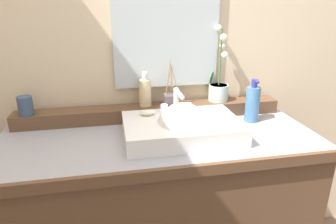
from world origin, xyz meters
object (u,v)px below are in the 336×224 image
Objects in this scene: reed_diffuser at (170,99)px; lotion_bottle at (252,103)px; tumbler_cup at (25,106)px; sink_basin at (182,129)px; soap_dispenser at (145,92)px; potted_plant at (219,85)px; soap_bar at (148,113)px.

reed_diffuser reaches higher than lotion_bottle.
lotion_bottle reaches higher than tumbler_cup.
soap_dispenser is (-0.12, 0.26, 0.09)m from sink_basin.
tumbler_cup is at bearing 173.96° from lotion_bottle.
lotion_bottle is (0.50, -0.14, -0.05)m from soap_dispenser.
potted_plant is 0.92m from tumbler_cup.
sink_basin reaches higher than soap_bar.
soap_dispenser reaches higher than soap_bar.
potted_plant reaches higher than soap_bar.
sink_basin is 6.97× the size of soap_bar.
soap_bar is at bearing -14.19° from tumbler_cup.
tumbler_cup is 0.66m from reed_diffuser.
reed_diffuser is at bearing 90.80° from sink_basin.
tumbler_cup is (-0.53, 0.13, 0.02)m from soap_bar.
soap_bar is at bearing -156.12° from potted_plant.
lotion_bottle is (0.37, 0.12, 0.05)m from sink_basin.
potted_plant is (0.25, 0.27, 0.11)m from sink_basin.
reed_diffuser is (-0.00, 0.23, 0.06)m from sink_basin.
reed_diffuser is at bearing -11.07° from soap_dispenser.
potted_plant is 1.66× the size of reed_diffuser.
soap_bar is at bearing -133.89° from reed_diffuser.
potted_plant is at bearing 23.88° from soap_bar.
lotion_bottle is (0.12, -0.15, -0.06)m from potted_plant.
tumbler_cup is at bearing -177.65° from potted_plant.
potted_plant is at bearing 7.89° from reed_diffuser.
sink_basin is at bearing -19.05° from tumbler_cup.
soap_bar is at bearing -93.83° from soap_dispenser.
tumbler_cup is at bearing 160.95° from sink_basin.
tumbler_cup is (-0.54, -0.03, -0.03)m from soap_dispenser.
lotion_bottle is at bearing 2.73° from soap_bar.
soap_bar is 0.43m from potted_plant.
tumbler_cup is (-0.66, 0.23, 0.07)m from sink_basin.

